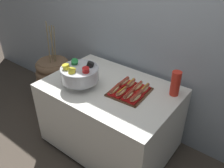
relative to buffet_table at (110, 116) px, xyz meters
The scene contains 15 objects.
ground_plane 0.41m from the buffet_table, ahead, with size 10.00×10.00×0.00m, color #4C4238.
back_wall 1.05m from the buffet_table, 90.00° to the left, with size 6.00×0.10×2.60m, color #9EA8B2.
buffet_table is the anchor object (origin of this frame).
floor_vase 1.13m from the buffet_table, behind, with size 0.53×0.53×1.19m.
serving_tray 0.42m from the buffet_table, ahead, with size 0.35×0.38×0.01m.
hot_dog_0 0.42m from the buffet_table, 28.67° to the right, with size 0.08×0.18×0.06m.
hot_dog_1 0.44m from the buffet_table, 15.78° to the right, with size 0.06×0.17×0.06m.
hot_dog_2 0.47m from the buffet_table, 10.10° to the right, with size 0.08×0.17×0.06m.
hot_dog_3 0.52m from the buffet_table, ahead, with size 0.07×0.17×0.06m.
hot_dog_4 0.43m from the buffet_table, 51.83° to the left, with size 0.06×0.17×0.06m.
hot_dog_5 0.45m from the buffet_table, 35.53° to the left, with size 0.07×0.16×0.07m.
hot_dog_6 0.48m from the buffet_table, 26.95° to the left, with size 0.08×0.18×0.06m.
hot_dog_7 0.52m from the buffet_table, 21.88° to the left, with size 0.07×0.16×0.06m.
punch_bowl 0.58m from the buffet_table, 147.48° to the right, with size 0.37×0.37×0.25m.
cup_stack 0.78m from the buffet_table, 25.55° to the left, with size 0.09×0.09×0.24m.
Camera 1 is at (1.19, -1.53, 2.03)m, focal length 37.94 mm.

